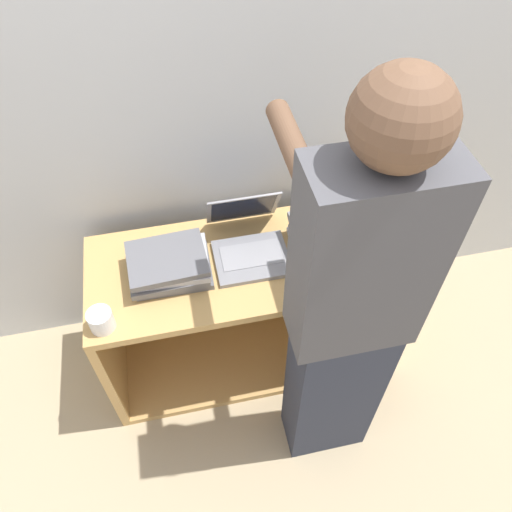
% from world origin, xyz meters
% --- Properties ---
extents(ground_plane, '(12.00, 12.00, 0.00)m').
position_xyz_m(ground_plane, '(0.00, 0.00, 0.00)').
color(ground_plane, tan).
extents(wall_back, '(8.00, 0.05, 2.40)m').
position_xyz_m(wall_back, '(0.00, 0.66, 1.20)').
color(wall_back, silver).
rests_on(wall_back, ground_plane).
extents(cart, '(1.37, 0.55, 0.73)m').
position_xyz_m(cart, '(0.00, 0.35, 0.37)').
color(cart, tan).
rests_on(cart, ground_plane).
extents(laptop_open, '(0.30, 0.36, 0.24)m').
position_xyz_m(laptop_open, '(0.00, 0.34, 0.78)').
color(laptop_open, gray).
rests_on(laptop_open, cart).
extents(laptop_stack_left, '(0.33, 0.26, 0.11)m').
position_xyz_m(laptop_stack_left, '(-0.33, 0.28, 0.79)').
color(laptop_stack_left, slate).
rests_on(laptop_stack_left, cart).
extents(laptop_stack_right, '(0.32, 0.26, 0.14)m').
position_xyz_m(laptop_stack_right, '(0.34, 0.28, 0.80)').
color(laptop_stack_right, '#B7B7BC').
rests_on(laptop_stack_right, cart).
extents(person, '(0.40, 0.54, 1.83)m').
position_xyz_m(person, '(0.23, -0.20, 0.93)').
color(person, '#2D3342').
rests_on(person, ground_plane).
extents(mug, '(0.09, 0.09, 0.09)m').
position_xyz_m(mug, '(-0.61, 0.08, 0.77)').
color(mug, white).
rests_on(mug, cart).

